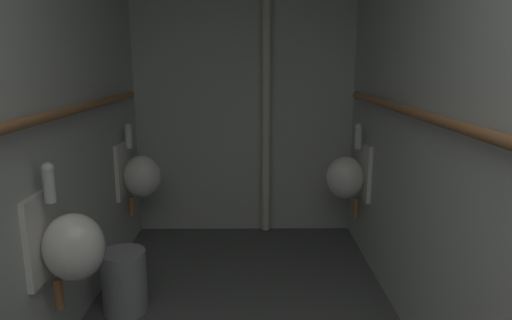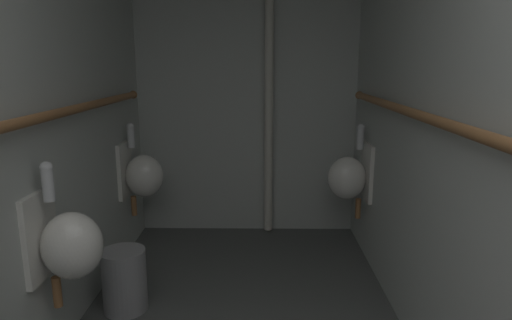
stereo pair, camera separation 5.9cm
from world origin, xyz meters
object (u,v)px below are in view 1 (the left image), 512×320
at_px(urinal_left_mid, 69,245).
at_px(urinal_right_mid, 348,176).
at_px(standpipe_back_wall, 266,84).
at_px(waste_bin, 125,281).
at_px(urinal_left_far, 139,175).

relative_size(urinal_left_mid, urinal_right_mid, 1.00).
bearing_deg(standpipe_back_wall, urinal_left_mid, -118.93).
bearing_deg(waste_bin, standpipe_back_wall, 55.47).
bearing_deg(urinal_right_mid, urinal_left_far, 178.49).
relative_size(urinal_left_far, waste_bin, 1.91).
distance_m(urinal_left_far, waste_bin, 1.00).
bearing_deg(waste_bin, urinal_left_far, 96.45).
height_order(urinal_right_mid, standpipe_back_wall, standpipe_back_wall).
xyz_separation_m(urinal_left_mid, waste_bin, (0.10, 0.51, -0.46)).
distance_m(urinal_right_mid, waste_bin, 1.82).
height_order(urinal_right_mid, waste_bin, urinal_right_mid).
height_order(standpipe_back_wall, waste_bin, standpipe_back_wall).
bearing_deg(urinal_left_far, standpipe_back_wall, 24.09).
distance_m(urinal_left_mid, standpipe_back_wall, 2.21).
bearing_deg(urinal_left_mid, waste_bin, 78.90).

